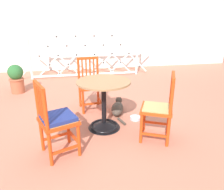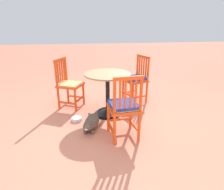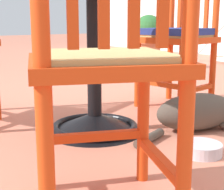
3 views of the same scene
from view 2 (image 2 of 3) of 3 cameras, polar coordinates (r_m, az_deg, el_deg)
ground_plane at (r=3.37m, az=0.29°, el=-5.96°), size 24.00×24.00×0.00m
cafe_table at (r=3.30m, az=-1.27°, el=-1.12°), size 0.76×0.76×0.73m
orange_chair_at_corner at (r=3.65m, az=-12.56°, el=3.00°), size 0.53×0.53×0.91m
orange_chair_tucked_in at (r=2.58m, az=3.54°, el=-3.67°), size 0.44×0.44×0.91m
orange_chair_by_planter at (r=3.87m, az=7.11°, el=4.56°), size 0.52×0.52×0.91m
tabby_cat at (r=2.95m, az=-6.12°, el=-8.16°), size 0.33×0.74×0.23m
pet_water_bowl at (r=3.24m, az=-10.35°, el=-6.95°), size 0.17×0.17×0.05m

